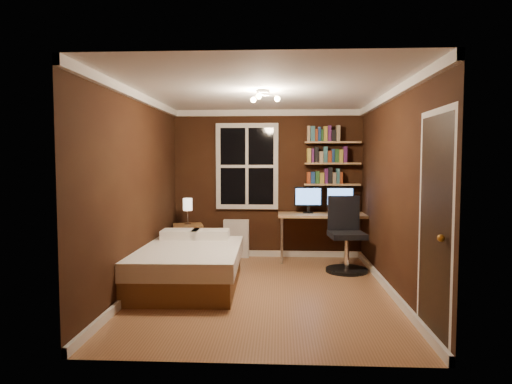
{
  "coord_description": "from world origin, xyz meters",
  "views": [
    {
      "loc": [
        0.2,
        -5.69,
        1.64
      ],
      "look_at": [
        -0.11,
        0.45,
        1.22
      ],
      "focal_mm": 32.0,
      "sensor_mm": 36.0,
      "label": 1
    }
  ],
  "objects_px": {
    "monitor_left": "(308,200)",
    "monitor_right": "(340,200)",
    "bed": "(187,265)",
    "bedside_lamp": "(188,211)",
    "nightstand": "(188,242)",
    "desk": "(328,217)",
    "desk_lamp": "(376,201)",
    "office_chair": "(346,242)",
    "radiator": "(236,238)"
  },
  "relations": [
    {
      "from": "bed",
      "to": "desk_lamp",
      "type": "xyz_separation_m",
      "value": [
        2.74,
        1.49,
        0.73
      ]
    },
    {
      "from": "desk",
      "to": "monitor_left",
      "type": "height_order",
      "value": "monitor_left"
    },
    {
      "from": "monitor_left",
      "to": "monitor_right",
      "type": "xyz_separation_m",
      "value": [
        0.52,
        0.0,
        0.0
      ]
    },
    {
      "from": "nightstand",
      "to": "radiator",
      "type": "bearing_deg",
      "value": 5.44
    },
    {
      "from": "desk",
      "to": "office_chair",
      "type": "height_order",
      "value": "office_chair"
    },
    {
      "from": "bed",
      "to": "office_chair",
      "type": "relative_size",
      "value": 1.73
    },
    {
      "from": "monitor_right",
      "to": "radiator",
      "type": "bearing_deg",
      "value": 175.67
    },
    {
      "from": "monitor_left",
      "to": "office_chair",
      "type": "height_order",
      "value": "monitor_left"
    },
    {
      "from": "bed",
      "to": "nightstand",
      "type": "relative_size",
      "value": 3.24
    },
    {
      "from": "desk",
      "to": "desk_lamp",
      "type": "bearing_deg",
      "value": -10.52
    },
    {
      "from": "bedside_lamp",
      "to": "radiator",
      "type": "height_order",
      "value": "bedside_lamp"
    },
    {
      "from": "desk",
      "to": "bed",
      "type": "bearing_deg",
      "value": -141.06
    },
    {
      "from": "bedside_lamp",
      "to": "monitor_right",
      "type": "height_order",
      "value": "monitor_right"
    },
    {
      "from": "radiator",
      "to": "office_chair",
      "type": "bearing_deg",
      "value": -27.33
    },
    {
      "from": "office_chair",
      "to": "desk",
      "type": "bearing_deg",
      "value": 99.75
    },
    {
      "from": "nightstand",
      "to": "radiator",
      "type": "height_order",
      "value": "radiator"
    },
    {
      "from": "radiator",
      "to": "desk_lamp",
      "type": "height_order",
      "value": "desk_lamp"
    },
    {
      "from": "nightstand",
      "to": "bedside_lamp",
      "type": "distance_m",
      "value": 0.51
    },
    {
      "from": "monitor_left",
      "to": "monitor_right",
      "type": "distance_m",
      "value": 0.52
    },
    {
      "from": "monitor_right",
      "to": "desk_lamp",
      "type": "distance_m",
      "value": 0.58
    },
    {
      "from": "bed",
      "to": "monitor_left",
      "type": "bearing_deg",
      "value": 43.96
    },
    {
      "from": "desk_lamp",
      "to": "office_chair",
      "type": "bearing_deg",
      "value": -135.2
    },
    {
      "from": "nightstand",
      "to": "monitor_right",
      "type": "xyz_separation_m",
      "value": [
        2.5,
        0.15,
        0.7
      ]
    },
    {
      "from": "bed",
      "to": "monitor_right",
      "type": "height_order",
      "value": "monitor_right"
    },
    {
      "from": "monitor_right",
      "to": "desk_lamp",
      "type": "bearing_deg",
      "value": -22.01
    },
    {
      "from": "desk_lamp",
      "to": "bedside_lamp",
      "type": "bearing_deg",
      "value": 178.77
    },
    {
      "from": "bed",
      "to": "monitor_left",
      "type": "distance_m",
      "value": 2.5
    },
    {
      "from": "bedside_lamp",
      "to": "nightstand",
      "type": "bearing_deg",
      "value": 0.0
    },
    {
      "from": "radiator",
      "to": "monitor_right",
      "type": "bearing_deg",
      "value": -4.33
    },
    {
      "from": "monitor_left",
      "to": "desk_lamp",
      "type": "relative_size",
      "value": 1.05
    },
    {
      "from": "bed",
      "to": "radiator",
      "type": "bearing_deg",
      "value": 74.11
    },
    {
      "from": "bedside_lamp",
      "to": "desk_lamp",
      "type": "relative_size",
      "value": 0.99
    },
    {
      "from": "bed",
      "to": "monitor_right",
      "type": "xyz_separation_m",
      "value": [
        2.2,
        1.7,
        0.72
      ]
    },
    {
      "from": "bed",
      "to": "radiator",
      "type": "distance_m",
      "value": 1.89
    },
    {
      "from": "monitor_left",
      "to": "desk",
      "type": "bearing_deg",
      "value": -14.0
    },
    {
      "from": "bed",
      "to": "nightstand",
      "type": "distance_m",
      "value": 1.58
    },
    {
      "from": "desk",
      "to": "monitor_right",
      "type": "distance_m",
      "value": 0.35
    },
    {
      "from": "desk",
      "to": "monitor_right",
      "type": "bearing_deg",
      "value": 22.97
    },
    {
      "from": "bed",
      "to": "radiator",
      "type": "height_order",
      "value": "same"
    },
    {
      "from": "office_chair",
      "to": "monitor_left",
      "type": "bearing_deg",
      "value": 118.48
    },
    {
      "from": "monitor_left",
      "to": "desk_lamp",
      "type": "bearing_deg",
      "value": -11.61
    },
    {
      "from": "bed",
      "to": "bedside_lamp",
      "type": "bearing_deg",
      "value": 99.61
    },
    {
      "from": "monitor_left",
      "to": "bedside_lamp",
      "type": "bearing_deg",
      "value": -175.58
    },
    {
      "from": "desk",
      "to": "desk_lamp",
      "type": "relative_size",
      "value": 3.73
    },
    {
      "from": "monitor_left",
      "to": "bed",
      "type": "bearing_deg",
      "value": -134.55
    },
    {
      "from": "bed",
      "to": "monitor_left",
      "type": "xyz_separation_m",
      "value": [
        1.68,
        1.7,
        0.72
      ]
    },
    {
      "from": "desk",
      "to": "monitor_right",
      "type": "relative_size",
      "value": 3.55
    },
    {
      "from": "radiator",
      "to": "monitor_right",
      "type": "distance_m",
      "value": 1.86
    },
    {
      "from": "nightstand",
      "to": "desk",
      "type": "distance_m",
      "value": 2.35
    },
    {
      "from": "monitor_right",
      "to": "monitor_left",
      "type": "bearing_deg",
      "value": 180.0
    }
  ]
}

